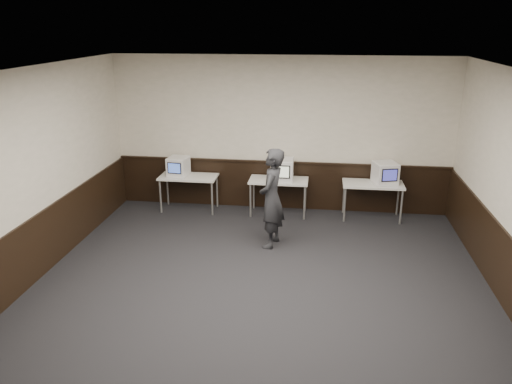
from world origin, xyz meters
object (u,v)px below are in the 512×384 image
desk_right (373,187)px  emac_center (282,170)px  desk_center (279,183)px  emac_right (385,173)px  desk_left (189,179)px  person (272,198)px  emac_left (178,166)px

desk_right → emac_center: 1.85m
desk_center → emac_right: emac_right is taller
desk_left → emac_right: size_ratio=2.17×
desk_left → emac_center: (1.97, -0.03, 0.29)m
desk_center → person: (0.01, -1.56, 0.21)m
desk_center → emac_right: (2.12, 0.03, 0.29)m
emac_left → emac_center: (2.18, -0.04, 0.02)m
emac_center → person: (-0.06, -1.53, -0.08)m
desk_center → emac_center: bearing=-22.4°
emac_left → desk_left: bearing=4.2°
desk_right → emac_left: bearing=179.9°
emac_center → emac_left: bearing=177.8°
desk_right → emac_left: size_ratio=2.58×
emac_left → emac_center: bearing=5.4°
desk_left → emac_left: size_ratio=2.58×
person → emac_center: bearing=-172.2°
desk_right → person: person is taller
emac_center → person: 1.53m
desk_right → emac_right: size_ratio=2.17×
desk_left → desk_center: size_ratio=1.00×
person → desk_center: bearing=-169.4°
desk_left → desk_center: same height
desk_left → desk_right: 3.80m
desk_center → emac_left: emac_left is taller
emac_left → person: (2.12, -1.56, -0.06)m
desk_right → emac_right: 0.36m
emac_right → person: size_ratio=0.31×
desk_left → desk_right: size_ratio=1.00×
emac_center → emac_right: (2.05, 0.06, -0.01)m
desk_center → desk_right: same height
desk_right → emac_center: size_ratio=2.46×
emac_left → person: bearing=-29.9°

